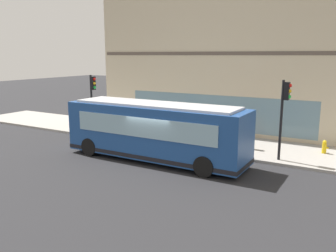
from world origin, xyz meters
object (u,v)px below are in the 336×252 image
traffic_light_down_block (93,93)px  pedestrian_near_building_entrance (222,132)px  city_bus_nearside (155,132)px  pedestrian_walking_along_curb (190,128)px  traffic_light_near_corner (284,105)px  newspaper_vending_box (240,137)px  fire_hydrant (324,147)px  pedestrian_near_hydrant (249,133)px

traffic_light_down_block → pedestrian_near_building_entrance: (1.19, -9.00, -1.94)m
city_bus_nearside → pedestrian_walking_along_curb: 3.91m
traffic_light_near_corner → traffic_light_down_block: bearing=90.5°
traffic_light_near_corner → city_bus_nearside: bearing=115.6°
newspaper_vending_box → city_bus_nearside: bearing=149.4°
fire_hydrant → pedestrian_near_building_entrance: pedestrian_near_building_entrance is taller
traffic_light_down_block → newspaper_vending_box: bearing=-76.7°
newspaper_vending_box → pedestrian_near_hydrant: bearing=-135.4°
fire_hydrant → traffic_light_near_corner: bearing=144.9°
city_bus_nearside → traffic_light_down_block: 7.44m
pedestrian_near_hydrant → pedestrian_near_building_entrance: 1.58m
pedestrian_near_building_entrance → pedestrian_walking_along_curb: 2.11m
pedestrian_near_hydrant → pedestrian_walking_along_curb: (-0.36, 3.66, -0.03)m
city_bus_nearside → pedestrian_near_hydrant: (4.23, -3.79, -0.49)m
pedestrian_walking_along_curb → newspaper_vending_box: size_ratio=1.74×
city_bus_nearside → traffic_light_near_corner: traffic_light_near_corner is taller
city_bus_nearside → pedestrian_near_hydrant: city_bus_nearside is taller
fire_hydrant → pedestrian_near_building_entrance: 5.73m
fire_hydrant → newspaper_vending_box: (-0.35, 4.77, 0.09)m
city_bus_nearside → pedestrian_walking_along_curb: size_ratio=6.44×
traffic_light_near_corner → fire_hydrant: traffic_light_near_corner is taller
newspaper_vending_box → traffic_light_near_corner: bearing=-126.2°
pedestrian_near_building_entrance → newspaper_vending_box: bearing=-34.0°
pedestrian_near_hydrant → newspaper_vending_box: (0.81, 0.80, -0.46)m
traffic_light_near_corner → pedestrian_near_building_entrance: traffic_light_near_corner is taller
city_bus_nearside → fire_hydrant: bearing=-55.2°
traffic_light_near_corner → pedestrian_near_building_entrance: size_ratio=2.67×
traffic_light_near_corner → pedestrian_near_hydrant: size_ratio=2.59×
newspaper_vending_box → pedestrian_walking_along_curb: bearing=112.3°
city_bus_nearside → pedestrian_near_building_entrance: size_ratio=6.44×
fire_hydrant → pedestrian_near_hydrant: 4.17m
pedestrian_near_building_entrance → newspaper_vending_box: (1.11, -0.75, -0.43)m
traffic_light_near_corner → pedestrian_walking_along_curb: bearing=80.2°
city_bus_nearside → traffic_light_near_corner: size_ratio=2.42×
pedestrian_near_building_entrance → newspaper_vending_box: 1.40m
pedestrian_walking_along_curb → fire_hydrant: bearing=-78.7°
pedestrian_near_hydrant → pedestrian_near_building_entrance: bearing=100.7°
fire_hydrant → newspaper_vending_box: newspaper_vending_box is taller
city_bus_nearside → traffic_light_down_block: bearing=67.9°
city_bus_nearside → newspaper_vending_box: 5.94m
city_bus_nearside → newspaper_vending_box: city_bus_nearside is taller
pedestrian_walking_along_curb → newspaper_vending_box: 3.12m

